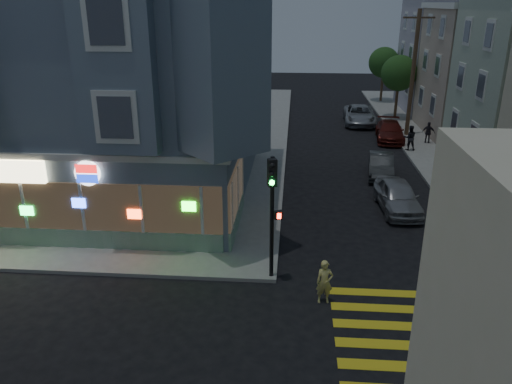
# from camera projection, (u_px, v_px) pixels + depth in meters

# --- Properties ---
(ground) EXTENTS (120.00, 120.00, 0.00)m
(ground) POSITION_uv_depth(u_px,v_px,m) (183.00, 311.00, 16.46)
(ground) COLOR black
(ground) RESTS_ON ground
(sidewalk_nw) EXTENTS (33.00, 42.00, 0.15)m
(sidewalk_nw) POSITION_uv_depth(u_px,v_px,m) (76.00, 132.00, 38.85)
(sidewalk_nw) COLOR gray
(sidewalk_nw) RESTS_ON ground
(corner_building) EXTENTS (14.60, 14.60, 11.40)m
(corner_building) POSITION_uv_depth(u_px,v_px,m) (106.00, 82.00, 25.06)
(corner_building) COLOR slate
(corner_building) RESTS_ON sidewalk_nw
(row_house_d) EXTENTS (12.00, 8.60, 10.50)m
(row_house_d) POSITION_uv_depth(u_px,v_px,m) (475.00, 52.00, 44.78)
(row_house_d) COLOR #A39DAD
(row_house_d) RESTS_ON sidewalk_ne
(utility_pole) EXTENTS (2.20, 0.30, 9.00)m
(utility_pole) POSITION_uv_depth(u_px,v_px,m) (413.00, 72.00, 36.23)
(utility_pole) COLOR #4C3826
(utility_pole) RESTS_ON sidewalk_ne
(street_tree_near) EXTENTS (3.00, 3.00, 5.30)m
(street_tree_near) POSITION_uv_depth(u_px,v_px,m) (399.00, 73.00, 42.11)
(street_tree_near) COLOR #4C3826
(street_tree_near) RESTS_ON sidewalk_ne
(street_tree_far) EXTENTS (3.00, 3.00, 5.30)m
(street_tree_far) POSITION_uv_depth(u_px,v_px,m) (384.00, 63.00, 49.56)
(street_tree_far) COLOR #4C3826
(street_tree_far) RESTS_ON sidewalk_ne
(running_child) EXTENTS (0.60, 0.43, 1.55)m
(running_child) POSITION_uv_depth(u_px,v_px,m) (325.00, 282.00, 16.72)
(running_child) COLOR #D4CA6C
(running_child) RESTS_ON ground
(pedestrian_a) EXTENTS (0.83, 0.65, 1.69)m
(pedestrian_a) POSITION_uv_depth(u_px,v_px,m) (410.00, 138.00, 33.64)
(pedestrian_a) COLOR black
(pedestrian_a) RESTS_ON sidewalk_ne
(pedestrian_b) EXTENTS (0.95, 0.60, 1.51)m
(pedestrian_b) POSITION_uv_depth(u_px,v_px,m) (428.00, 132.00, 35.37)
(pedestrian_b) COLOR #242128
(pedestrian_b) RESTS_ON sidewalk_ne
(parked_car_a) EXTENTS (1.99, 4.41, 1.47)m
(parked_car_a) POSITION_uv_depth(u_px,v_px,m) (398.00, 196.00, 24.21)
(parked_car_a) COLOR #989A9F
(parked_car_a) RESTS_ON ground
(parked_car_b) EXTENTS (1.86, 4.09, 1.30)m
(parked_car_b) POSITION_uv_depth(u_px,v_px,m) (381.00, 165.00, 29.08)
(parked_car_b) COLOR #333638
(parked_car_b) RESTS_ON ground
(parked_car_c) EXTENTS (2.37, 4.88, 1.37)m
(parked_car_c) POSITION_uv_depth(u_px,v_px,m) (390.00, 131.00, 36.59)
(parked_car_c) COLOR #5A1A14
(parked_car_c) RESTS_ON ground
(parked_car_d) EXTENTS (2.75, 5.54, 1.51)m
(parked_car_d) POSITION_uv_depth(u_px,v_px,m) (360.00, 115.00, 41.57)
(parked_car_d) COLOR #9A9EA4
(parked_car_d) RESTS_ON ground
(traffic_signal) EXTENTS (0.58, 0.51, 4.56)m
(traffic_signal) POSITION_uv_depth(u_px,v_px,m) (272.00, 199.00, 17.14)
(traffic_signal) COLOR black
(traffic_signal) RESTS_ON sidewalk_nw
(fire_hydrant) EXTENTS (0.52, 0.30, 0.89)m
(fire_hydrant) POSITION_uv_depth(u_px,v_px,m) (478.00, 188.00, 25.65)
(fire_hydrant) COLOR white
(fire_hydrant) RESTS_ON sidewalk_ne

